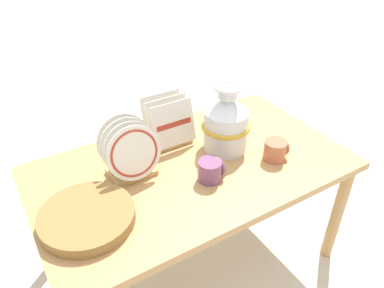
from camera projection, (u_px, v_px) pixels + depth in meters
ground_plane at (192, 258)px, 1.96m from camera, size 14.00×14.00×0.00m
display_table at (192, 177)px, 1.65m from camera, size 1.35×0.78×0.62m
ceramic_vase at (226, 122)px, 1.64m from camera, size 0.22×0.22×0.31m
dish_rack_round_plates at (130, 154)px, 1.50m from camera, size 0.23×0.16×0.25m
dish_rack_square_plates at (168, 127)px, 1.71m from camera, size 0.20×0.16×0.22m
wicker_charger_stack at (87, 217)px, 1.33m from camera, size 0.34×0.34×0.04m
mug_plum_glaze at (211, 170)px, 1.51m from camera, size 0.11×0.10×0.09m
mug_terracotta_glaze at (276, 150)px, 1.63m from camera, size 0.11×0.10×0.09m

